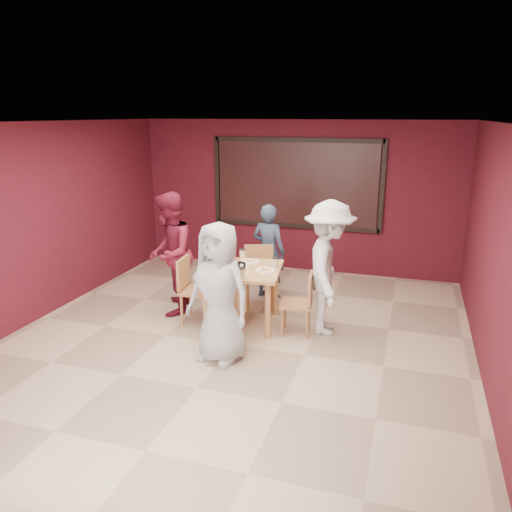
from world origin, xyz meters
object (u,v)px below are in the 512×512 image
(chair_back, at_px, (259,272))
(diner_left, at_px, (170,254))
(chair_right, at_px, (302,300))
(diner_right, at_px, (329,268))
(diner_back, at_px, (269,251))
(chair_left, at_px, (192,286))
(dining_table, at_px, (242,276))
(diner_front, at_px, (219,293))
(chair_front, at_px, (227,312))

(chair_back, relative_size, diner_left, 0.52)
(chair_right, xyz_separation_m, diner_right, (0.32, 0.18, 0.43))
(chair_right, height_order, diner_left, diner_left)
(diner_back, bearing_deg, chair_left, 70.56)
(dining_table, relative_size, diner_left, 0.66)
(diner_left, bearing_deg, diner_right, 73.21)
(dining_table, relative_size, diner_front, 0.70)
(chair_right, xyz_separation_m, diner_back, (-0.83, 1.25, 0.28))
(chair_left, height_order, chair_right, chair_left)
(diner_back, bearing_deg, diner_front, 102.24)
(chair_back, relative_size, diner_back, 0.61)
(diner_back, height_order, diner_left, diner_left)
(chair_back, relative_size, chair_left, 1.00)
(diner_right, bearing_deg, diner_front, 127.60)
(diner_right, bearing_deg, chair_back, 50.31)
(chair_front, xyz_separation_m, diner_back, (-0.02, 1.97, 0.27))
(chair_front, distance_m, chair_back, 1.58)
(diner_right, bearing_deg, diner_back, 37.20)
(chair_back, bearing_deg, diner_front, -87.39)
(diner_back, bearing_deg, chair_back, 95.50)
(diner_front, relative_size, diner_left, 0.94)
(chair_front, relative_size, diner_right, 0.48)
(diner_front, relative_size, diner_back, 1.11)
(chair_back, relative_size, diner_front, 0.55)
(chair_back, xyz_separation_m, diner_back, (0.04, 0.39, 0.24))
(diner_front, xyz_separation_m, diner_right, (1.10, 1.19, 0.06))
(dining_table, distance_m, diner_back, 1.19)
(diner_front, bearing_deg, chair_front, 108.38)
(diner_front, distance_m, diner_back, 2.27)
(chair_front, height_order, chair_back, chair_back)
(dining_table, bearing_deg, chair_back, 89.98)
(chair_front, bearing_deg, chair_back, 92.22)
(chair_right, relative_size, diner_front, 0.50)
(chair_left, bearing_deg, diner_front, -50.40)
(chair_right, xyz_separation_m, diner_front, (-0.78, -1.02, 0.37))
(dining_table, distance_m, chair_front, 0.82)
(chair_front, xyz_separation_m, chair_back, (-0.06, 1.58, 0.04))
(chair_left, distance_m, diner_left, 0.62)
(chair_back, height_order, diner_left, diner_left)
(chair_back, xyz_separation_m, diner_left, (-1.17, -0.68, 0.38))
(chair_front, distance_m, diner_right, 1.50)
(chair_right, bearing_deg, diner_front, -127.49)
(dining_table, relative_size, chair_back, 1.27)
(diner_front, xyz_separation_m, diner_left, (-1.25, 1.19, 0.05))
(chair_back, relative_size, chair_right, 1.09)
(diner_back, xyz_separation_m, diner_left, (-1.21, -1.07, 0.14))
(diner_left, bearing_deg, diner_back, 114.82)
(chair_left, height_order, diner_front, diner_front)
(diner_back, bearing_deg, diner_right, 148.01)
(chair_front, bearing_deg, dining_table, 94.49)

